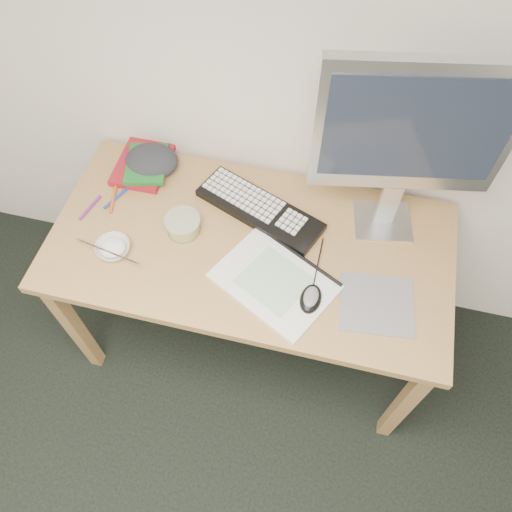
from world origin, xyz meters
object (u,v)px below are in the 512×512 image
at_px(sketchpad, 274,281).
at_px(monitor, 413,134).
at_px(rice_bowl, 113,248).
at_px(keyboard, 260,210).
at_px(desk, 250,256).

relative_size(sketchpad, monitor, 0.56).
bearing_deg(rice_bowl, monitor, 21.41).
bearing_deg(monitor, sketchpad, -144.43).
bearing_deg(rice_bowl, keyboard, 32.53).
xyz_separation_m(desk, sketchpad, (0.12, -0.13, 0.09)).
xyz_separation_m(keyboard, monitor, (0.44, 0.06, 0.40)).
xyz_separation_m(monitor, rice_bowl, (-0.88, -0.35, -0.40)).
bearing_deg(desk, monitor, 25.09).
relative_size(desk, sketchpad, 3.74).
height_order(desk, rice_bowl, rice_bowl).
distance_m(keyboard, monitor, 0.60).
bearing_deg(rice_bowl, sketchpad, 1.16).
relative_size(keyboard, monitor, 0.71).
relative_size(monitor, rice_bowl, 5.68).
distance_m(sketchpad, monitor, 0.62).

